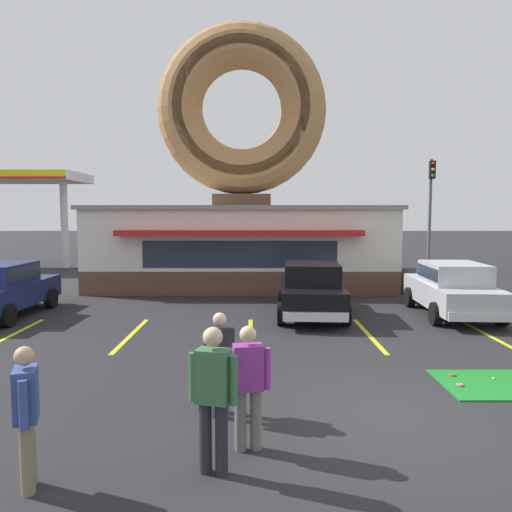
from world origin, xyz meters
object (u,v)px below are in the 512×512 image
Objects in this scene: pedestrian_leather_jacket_man at (212,393)px; pedestrian_clipboard_woman at (26,411)px; pedestrian_blue_sweater_man at (247,382)px; trash_bin at (407,281)px; car_silver at (452,287)px; car_black at (310,287)px; traffic_light_pole at (430,201)px; golf_ball at (493,378)px; pedestrian_hooded_kid at (219,359)px.

pedestrian_leather_jacket_man is 1.08× the size of pedestrian_clipboard_woman.
trash_bin is at bearing 64.88° from pedestrian_blue_sweater_man.
pedestrian_leather_jacket_man is at bearing -123.80° from pedestrian_blue_sweater_man.
car_silver is at bearing -89.27° from trash_bin.
car_black is 5.86m from trash_bin.
pedestrian_leather_jacket_man is 0.30× the size of traffic_light_pole.
car_silver is 2.64× the size of pedestrian_leather_jacket_man.
pedestrian_clipboard_woman is 15.89m from trash_bin.
car_black is at bearing 78.36° from pedestrian_blue_sweater_man.
pedestrian_blue_sweater_man is (-4.45, -2.65, 0.85)m from golf_ball.
pedestrian_clipboard_woman reaches higher than car_silver.
traffic_light_pole reaches higher than pedestrian_clipboard_woman.
pedestrian_leather_jacket_man reaches higher than car_black.
pedestrian_blue_sweater_man is at bearing 56.20° from pedestrian_leather_jacket_man.
pedestrian_hooded_kid is 1.62× the size of trash_bin.
car_silver is 11.08m from pedestrian_leather_jacket_man.
pedestrian_blue_sweater_man is at bearing -149.19° from golf_ball.
car_black is 2.85× the size of pedestrian_blue_sweater_man.
pedestrian_blue_sweater_man is 2.59m from pedestrian_clipboard_woman.
trash_bin is (6.35, 11.46, -0.37)m from pedestrian_hooded_kid.
pedestrian_blue_sweater_man reaches higher than pedestrian_hooded_kid.
golf_ball is 0.01× the size of traffic_light_pole.
trash_bin is 8.04m from traffic_light_pole.
golf_ball is at bearing 33.82° from pedestrian_leather_jacket_man.
pedestrian_hooded_kid reaches higher than golf_ball.
trash_bin is at bearing 64.46° from pedestrian_leather_jacket_man.
golf_ball is at bearing 30.81° from pedestrian_blue_sweater_man.
pedestrian_hooded_kid is (-2.19, -7.35, -0.01)m from car_black.
pedestrian_leather_jacket_man is at bearing 9.47° from pedestrian_clipboard_woman.
pedestrian_hooded_kid is (-4.89, -1.52, 0.82)m from golf_ball.
car_silver is at bearing 75.44° from golf_ball.
pedestrian_leather_jacket_man reaches higher than pedestrian_hooded_kid.
pedestrian_clipboard_woman is (-4.17, -9.42, 0.02)m from car_black.
golf_ball is 0.01× the size of car_silver.
pedestrian_leather_jacket_man reaches higher than golf_ball.
trash_bin is (4.16, 4.11, -0.37)m from car_black.
pedestrian_hooded_kid is (-0.44, 1.13, -0.04)m from pedestrian_blue_sweater_man.
golf_ball is 0.01× the size of car_black.
pedestrian_clipboard_woman is at bearing -119.46° from traffic_light_pole.
golf_ball is at bearing 17.26° from pedestrian_hooded_kid.
pedestrian_clipboard_woman is 23.39m from traffic_light_pole.
pedestrian_blue_sweater_man is 0.72m from pedestrian_leather_jacket_man.
car_silver reaches higher than golf_ball.
pedestrian_blue_sweater_man reaches higher than car_black.
pedestrian_blue_sweater_man is 1.01× the size of pedestrian_clipboard_woman.
trash_bin is at bearing 81.64° from golf_ball.
pedestrian_hooded_kid is at bearing 111.40° from pedestrian_blue_sweater_man.
car_silver is 2.84× the size of pedestrian_blue_sweater_man.
car_black is (-4.21, 0.01, 0.00)m from car_silver.
golf_ball is at bearing -105.31° from traffic_light_pole.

